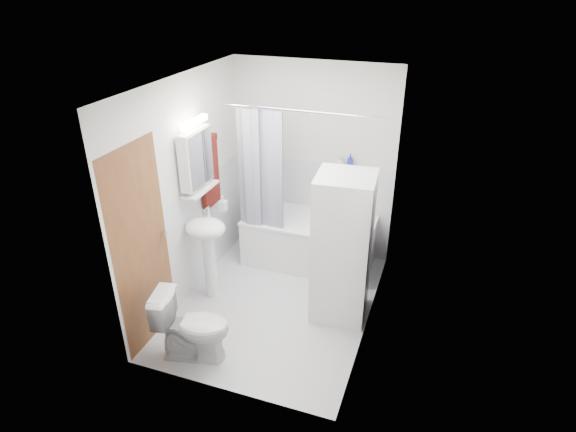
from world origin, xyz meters
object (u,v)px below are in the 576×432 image
(toilet, at_px, (193,326))
(bathtub, at_px, (309,239))
(sink, at_px, (207,240))
(washer_dryer, at_px, (342,248))

(toilet, bearing_deg, bathtub, -27.20)
(bathtub, height_order, toilet, toilet)
(sink, xyz_separation_m, washer_dryer, (1.43, 0.18, 0.08))
(bathtub, xyz_separation_m, washer_dryer, (0.59, -0.83, 0.46))
(sink, bearing_deg, washer_dryer, 7.23)
(bathtub, height_order, sink, sink)
(washer_dryer, relative_size, toilet, 2.27)
(bathtub, distance_m, washer_dryer, 1.12)
(sink, distance_m, washer_dryer, 1.44)
(bathtub, relative_size, toilet, 2.24)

